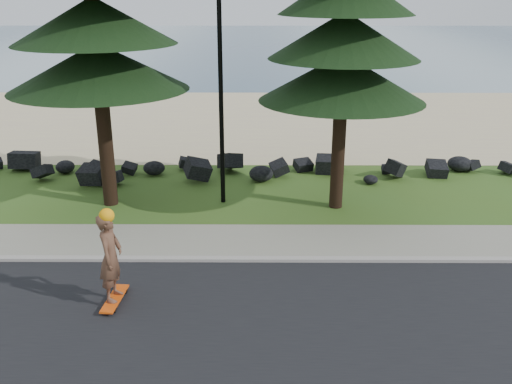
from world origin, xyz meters
TOP-DOWN VIEW (x-y plane):
  - ground at (0.00, 0.00)m, footprint 160.00×160.00m
  - road at (0.00, -4.50)m, footprint 160.00×7.00m
  - kerb at (0.00, -0.90)m, footprint 160.00×0.20m
  - sidewalk at (0.00, 0.20)m, footprint 160.00×2.00m
  - beach_sand at (0.00, 14.50)m, footprint 160.00×15.00m
  - ocean at (0.00, 51.00)m, footprint 160.00×58.00m
  - seawall_boulders at (0.00, 5.60)m, footprint 60.00×2.40m
  - lamp_post at (0.00, 3.20)m, footprint 0.25×0.14m
  - skateboarder at (-1.98, -2.88)m, footprint 0.52×1.19m

SIDE VIEW (x-z plane):
  - ground at x=0.00m, z-range 0.00..0.00m
  - seawall_boulders at x=0.00m, z-range -0.55..0.55m
  - ocean at x=0.00m, z-range 0.00..0.01m
  - beach_sand at x=0.00m, z-range 0.00..0.01m
  - road at x=0.00m, z-range 0.00..0.02m
  - sidewalk at x=0.00m, z-range 0.00..0.08m
  - kerb at x=0.00m, z-range 0.00..0.10m
  - skateboarder at x=-1.98m, z-range 0.01..2.19m
  - lamp_post at x=0.00m, z-range 0.06..8.20m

